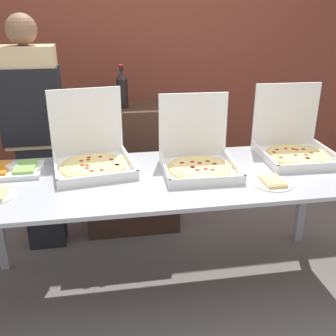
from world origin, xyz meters
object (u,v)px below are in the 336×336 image
object	(u,v)px
pizza_box_near_right	(198,157)
soda_can_colored	(99,96)
pizza_box_far_right	(92,154)
veggie_tray	(12,170)
soda_can_silver	(104,103)
pizza_box_far_left	(294,145)
paper_plate_front_right	(273,182)
person_server_vest	(34,126)
soda_bottle	(122,89)

from	to	relation	value
pizza_box_near_right	soda_can_colored	xyz separation A→B (m)	(-0.61, 0.95, 0.22)
pizza_box_far_right	veggie_tray	size ratio (longest dim) A/B	1.56
soda_can_silver	pizza_box_far_left	bearing A→B (deg)	-22.99
paper_plate_front_right	soda_can_silver	xyz separation A→B (m)	(-0.95, 0.96, 0.29)
pizza_box_far_left	veggie_tray	xyz separation A→B (m)	(-1.88, -0.00, -0.06)
pizza_box_far_left	pizza_box_far_right	distance (m)	1.38
pizza_box_far_left	person_server_vest	bearing A→B (deg)	166.27
paper_plate_front_right	veggie_tray	size ratio (longest dim) A/B	0.67
paper_plate_front_right	person_server_vest	xyz separation A→B (m)	(-1.46, 0.91, 0.15)
pizza_box_far_left	soda_can_colored	size ratio (longest dim) A/B	4.10
paper_plate_front_right	soda_bottle	xyz separation A→B (m)	(-0.81, 1.06, 0.37)
pizza_box_far_left	soda_bottle	xyz separation A→B (m)	(-1.14, 0.64, 0.30)
pizza_box_near_right	soda_can_colored	distance (m)	1.15
person_server_vest	pizza_box_far_right	bearing A→B (deg)	132.02
pizza_box_far_left	pizza_box_far_right	size ratio (longest dim) A/B	0.91
paper_plate_front_right	person_server_vest	size ratio (longest dim) A/B	0.14
pizza_box_far_left	soda_bottle	size ratio (longest dim) A/B	1.55
soda_bottle	veggie_tray	bearing A→B (deg)	-139.08
pizza_box_far_left	paper_plate_front_right	xyz separation A→B (m)	(-0.33, -0.42, -0.07)
soda_can_silver	person_server_vest	world-z (taller)	person_server_vest
paper_plate_front_right	soda_bottle	world-z (taller)	soda_bottle
pizza_box_near_right	pizza_box_far_right	bearing A→B (deg)	168.80
veggie_tray	paper_plate_front_right	bearing A→B (deg)	-15.23
paper_plate_front_right	pizza_box_far_right	bearing A→B (deg)	156.58
pizza_box_far_left	paper_plate_front_right	world-z (taller)	pizza_box_far_left
pizza_box_near_right	person_server_vest	size ratio (longest dim) A/B	0.28
veggie_tray	soda_can_colored	xyz separation A→B (m)	(0.56, 0.83, 0.28)
paper_plate_front_right	soda_can_colored	world-z (taller)	soda_can_colored
pizza_box_far_right	soda_bottle	size ratio (longest dim) A/B	1.71
pizza_box_far_right	paper_plate_front_right	world-z (taller)	pizza_box_far_right
soda_can_colored	person_server_vest	distance (m)	0.60
pizza_box_far_right	veggie_tray	bearing A→B (deg)	175.92
veggie_tray	pizza_box_near_right	bearing A→B (deg)	-5.78
pizza_box_near_right	paper_plate_front_right	distance (m)	0.49
pizza_box_far_right	soda_bottle	bearing A→B (deg)	59.90
soda_bottle	paper_plate_front_right	bearing A→B (deg)	-52.80
paper_plate_front_right	soda_can_colored	bearing A→B (deg)	128.33
pizza_box_near_right	soda_can_colored	bearing A→B (deg)	124.24
person_server_vest	soda_can_silver	bearing A→B (deg)	-174.36
veggie_tray	person_server_vest	size ratio (longest dim) A/B	0.20
paper_plate_front_right	soda_can_silver	bearing A→B (deg)	134.56
soda_can_silver	person_server_vest	distance (m)	0.53
pizza_box_far_right	soda_can_silver	xyz separation A→B (m)	(0.10, 0.51, 0.22)
pizza_box_far_right	soda_can_silver	size ratio (longest dim) A/B	4.52
paper_plate_front_right	pizza_box_far_left	bearing A→B (deg)	51.85
paper_plate_front_right	soda_bottle	distance (m)	1.38
soda_bottle	soda_can_colored	size ratio (longest dim) A/B	2.65
pizza_box_near_right	pizza_box_far_left	xyz separation A→B (m)	(0.71, 0.12, 0.00)
paper_plate_front_right	soda_can_silver	size ratio (longest dim) A/B	1.94
pizza_box_far_right	veggie_tray	distance (m)	0.50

